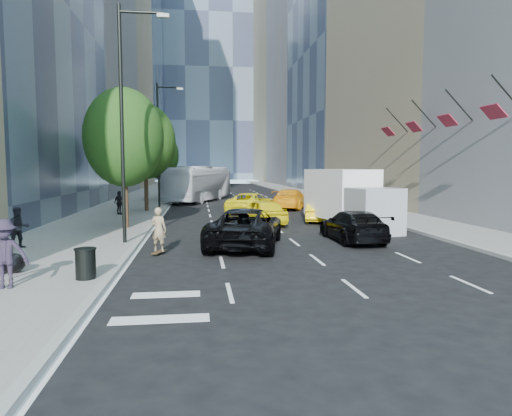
{
  "coord_description": "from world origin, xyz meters",
  "views": [
    {
      "loc": [
        -3.32,
        -16.12,
        3.39
      ],
      "look_at": [
        -0.78,
        3.82,
        1.6
      ],
      "focal_mm": 32.0,
      "sensor_mm": 36.0,
      "label": 1
    }
  ],
  "objects": [
    {
      "name": "pedestrian_a",
      "position": [
        -10.48,
        3.09,
        0.98
      ],
      "size": [
        1.02,
        0.99,
        1.65
      ],
      "primitive_type": "imported",
      "rotation": [
        0.0,
        0.0,
        0.65
      ],
      "color": "black",
      "rests_on": "sidewalk_left"
    },
    {
      "name": "ground",
      "position": [
        0.0,
        0.0,
        0.0
      ],
      "size": [
        160.0,
        160.0,
        0.0
      ],
      "primitive_type": "plane",
      "color": "black",
      "rests_on": "ground"
    },
    {
      "name": "tower_right_mid",
      "position": [
        22.0,
        74.0,
        32.5
      ],
      "size": [
        20.0,
        24.0,
        65.0
      ],
      "primitive_type": "cube",
      "color": "slate",
      "rests_on": "ground"
    },
    {
      "name": "sidewalk_right",
      "position": [
        10.0,
        30.0,
        0.07
      ],
      "size": [
        4.0,
        120.0,
        0.15
      ],
      "primitive_type": "cube",
      "color": "slate",
      "rests_on": "ground"
    },
    {
      "name": "tower_right_far",
      "position": [
        22.0,
        98.0,
        25.0
      ],
      "size": [
        20.0,
        24.0,
        50.0
      ],
      "primitive_type": "cube",
      "color": "gray",
      "rests_on": "ground"
    },
    {
      "name": "tree_far",
      "position": [
        -7.2,
        32.0,
        4.62
      ],
      "size": [
        3.9,
        3.9,
        6.92
      ],
      "color": "#2E2112",
      "rests_on": "sidewalk_left"
    },
    {
      "name": "black_sedan_lincoln",
      "position": [
        -1.32,
        3.12,
        0.83
      ],
      "size": [
        4.12,
        6.49,
        1.67
      ],
      "primitive_type": "imported",
      "rotation": [
        0.0,
        0.0,
        2.9
      ],
      "color": "black",
      "rests_on": "ground"
    },
    {
      "name": "tower_left_end",
      "position": [
        -22.0,
        92.0,
        30.0
      ],
      "size": [
        20.0,
        28.0,
        60.0
      ],
      "primitive_type": "cube",
      "color": "#33394F",
      "rests_on": "ground"
    },
    {
      "name": "taxi_c",
      "position": [
        0.5,
        17.45,
        0.76
      ],
      "size": [
        4.36,
        6.0,
        1.52
      ],
      "primitive_type": "imported",
      "rotation": [
        0.0,
        0.0,
        2.76
      ],
      "color": "#FFEC0D",
      "rests_on": "ground"
    },
    {
      "name": "taxi_a",
      "position": [
        0.5,
        10.61,
        0.77
      ],
      "size": [
        2.66,
        4.79,
        1.54
      ],
      "primitive_type": "imported",
      "rotation": [
        0.0,
        0.0,
        3.34
      ],
      "color": "yellow",
      "rests_on": "ground"
    },
    {
      "name": "tree_mid",
      "position": [
        -7.2,
        19.0,
        5.32
      ],
      "size": [
        4.5,
        4.5,
        7.99
      ],
      "color": "#2E2112",
      "rests_on": "sidewalk_left"
    },
    {
      "name": "lamp_far",
      "position": [
        -6.32,
        22.0,
        5.81
      ],
      "size": [
        2.13,
        0.22,
        10.0
      ],
      "color": "black",
      "rests_on": "sidewalk_left"
    },
    {
      "name": "taxi_d",
      "position": [
        4.2,
        20.5,
        0.82
      ],
      "size": [
        4.22,
        6.07,
        1.63
      ],
      "primitive_type": "imported",
      "rotation": [
        0.0,
        0.0,
        2.76
      ],
      "color": "#FFA30D",
      "rests_on": "ground"
    },
    {
      "name": "black_sedan_mercedes",
      "position": [
        3.72,
        3.92,
        0.72
      ],
      "size": [
        2.11,
        4.99,
        1.44
      ],
      "primitive_type": "imported",
      "rotation": [
        0.0,
        0.0,
        3.16
      ],
      "color": "black",
      "rests_on": "ground"
    },
    {
      "name": "trash_can",
      "position": [
        -6.6,
        -2.52,
        0.58
      ],
      "size": [
        0.57,
        0.57,
        0.86
      ],
      "primitive_type": "cylinder",
      "color": "black",
      "rests_on": "sidewalk_left"
    },
    {
      "name": "facade_flags",
      "position": [
        10.64,
        10.0,
        6.18
      ],
      "size": [
        1.85,
        13.3,
        2.05
      ],
      "color": "black",
      "rests_on": "ground"
    },
    {
      "name": "garbage_bags",
      "position": [
        -9.22,
        -1.62,
        0.43
      ],
      "size": [
        1.21,
        1.16,
        0.6
      ],
      "color": "black",
      "rests_on": "sidewalk_left"
    },
    {
      "name": "box_truck",
      "position": [
        5.02,
        8.37,
        1.67
      ],
      "size": [
        3.78,
        7.21,
        3.28
      ],
      "rotation": [
        0.0,
        0.0,
        0.2
      ],
      "color": "silver",
      "rests_on": "ground"
    },
    {
      "name": "pedestrian_c",
      "position": [
        -8.48,
        -3.34,
        1.09
      ],
      "size": [
        1.29,
        0.85,
        1.87
      ],
      "primitive_type": "imported",
      "rotation": [
        0.0,
        0.0,
        0.13
      ],
      "color": "#261F2E",
      "rests_on": "sidewalk_left"
    },
    {
      "name": "tree_near",
      "position": [
        -7.2,
        9.0,
        4.97
      ],
      "size": [
        4.2,
        4.2,
        7.46
      ],
      "color": "#2E2112",
      "rests_on": "sidewalk_left"
    },
    {
      "name": "traffic_signal",
      "position": [
        -6.4,
        40.0,
        4.23
      ],
      "size": [
        2.48,
        0.53,
        5.2
      ],
      "color": "black",
      "rests_on": "sidewalk_left"
    },
    {
      "name": "skateboarder",
      "position": [
        -4.86,
        1.8,
        0.87
      ],
      "size": [
        0.74,
        0.62,
        1.73
      ],
      "primitive_type": "imported",
      "rotation": [
        0.0,
        0.0,
        2.77
      ],
      "color": "#887655",
      "rests_on": "ground"
    },
    {
      "name": "lamp_near",
      "position": [
        -6.32,
        4.0,
        5.81
      ],
      "size": [
        2.13,
        0.22,
        10.0
      ],
      "color": "black",
      "rests_on": "sidewalk_left"
    },
    {
      "name": "pedestrian_b",
      "position": [
        -8.72,
        16.18,
        0.96
      ],
      "size": [
        0.99,
        0.9,
        1.63
      ],
      "primitive_type": "imported",
      "rotation": [
        0.0,
        0.0,
        2.47
      ],
      "color": "black",
      "rests_on": "sidewalk_left"
    },
    {
      "name": "taxi_b",
      "position": [
        4.2,
        11.61,
        0.65
      ],
      "size": [
        2.56,
        4.18,
        1.3
      ],
      "primitive_type": "imported",
      "rotation": [
        0.0,
        0.0,
        2.82
      ],
      "color": "yellow",
      "rests_on": "ground"
    },
    {
      "name": "tower_distant",
      "position": [
        0.0,
        120.0,
        45.0
      ],
      "size": [
        40.0,
        20.0,
        90.0
      ],
      "primitive_type": "cube",
      "color": "#33394F",
      "rests_on": "ground"
    },
    {
      "name": "tower_left_mid",
      "position": [
        -22.0,
        42.0,
        22.5
      ],
      "size": [
        20.0,
        24.0,
        45.0
      ],
      "primitive_type": "cube",
      "color": "slate",
      "rests_on": "ground"
    },
    {
      "name": "city_bus",
      "position": [
        -3.2,
        29.99,
        1.76
      ],
      "size": [
        7.03,
        12.91,
        3.52
      ],
      "primitive_type": "imported",
      "rotation": [
        0.0,
        0.0,
        -0.34
      ],
      "color": "white",
      "rests_on": "ground"
    },
    {
      "name": "sidewalk_left",
      "position": [
        -9.0,
        30.0,
        0.07
      ],
      "size": [
        6.0,
        120.0,
        0.15
      ],
      "primitive_type": "cube",
      "color": "slate",
      "rests_on": "ground"
    }
  ]
}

